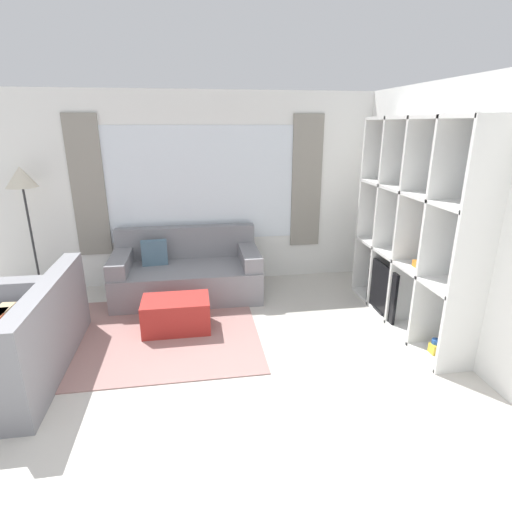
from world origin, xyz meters
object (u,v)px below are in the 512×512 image
shelving_unit (414,231)px  couch_main (187,273)px  ottoman (176,314)px  couch_side (15,342)px  floor_lamp (22,184)px

shelving_unit → couch_main: 2.95m
ottoman → couch_main: bearing=83.2°
shelving_unit → couch_main: bearing=154.4°
ottoman → shelving_unit: bearing=-4.7°
couch_side → ottoman: (1.47, 0.60, -0.12)m
couch_main → couch_side: (-1.58, -1.61, 0.00)m
shelving_unit → floor_lamp: (-4.54, 1.44, 0.41)m
ottoman → floor_lamp: 2.60m
floor_lamp → ottoman: bearing=-33.3°
couch_side → floor_lamp: floor_lamp is taller
couch_main → couch_side: same height
couch_main → floor_lamp: size_ratio=1.10×
ottoman → couch_side: bearing=-157.8°
couch_side → floor_lamp: (-0.40, 1.82, 1.23)m
couch_main → floor_lamp: bearing=173.7°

